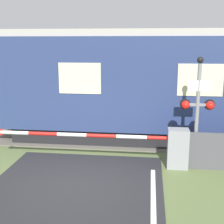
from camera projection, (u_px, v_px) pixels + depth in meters
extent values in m
plane|color=#5B6B3D|center=(78.00, 182.00, 8.21)|extent=(80.00, 80.00, 0.00)
cube|color=#666056|center=(102.00, 136.00, 12.22)|extent=(36.00, 3.20, 0.03)
cube|color=#595451|center=(99.00, 140.00, 11.51)|extent=(36.00, 0.08, 0.10)
cube|color=#595451|center=(105.00, 129.00, 12.90)|extent=(36.00, 0.08, 0.10)
cube|color=black|center=(191.00, 132.00, 11.75)|extent=(13.02, 2.54, 0.60)
cube|color=navy|center=(194.00, 82.00, 11.34)|extent=(14.16, 2.98, 3.19)
cube|color=#ADA89E|center=(197.00, 33.00, 10.96)|extent=(13.87, 2.74, 0.24)
cube|color=beige|center=(200.00, 80.00, 9.83)|extent=(1.42, 0.02, 1.02)
cube|color=beige|center=(80.00, 78.00, 10.30)|extent=(1.42, 0.02, 1.02)
cube|color=gray|center=(178.00, 148.00, 9.06)|extent=(0.60, 0.44, 1.17)
cylinder|color=gray|center=(178.00, 139.00, 9.00)|extent=(0.16, 0.16, 0.18)
cylinder|color=red|center=(162.00, 138.00, 9.05)|extent=(0.90, 0.11, 0.11)
cylinder|color=white|center=(132.00, 137.00, 9.16)|extent=(0.90, 0.11, 0.11)
cylinder|color=red|center=(101.00, 136.00, 9.27)|extent=(0.90, 0.11, 0.11)
cylinder|color=white|center=(72.00, 135.00, 9.37)|extent=(0.90, 0.11, 0.11)
cylinder|color=red|center=(43.00, 134.00, 9.48)|extent=(0.90, 0.11, 0.11)
cylinder|color=white|center=(15.00, 133.00, 9.59)|extent=(0.90, 0.11, 0.11)
cylinder|color=red|center=(1.00, 132.00, 9.64)|extent=(0.20, 0.02, 0.20)
cylinder|color=gray|center=(197.00, 117.00, 8.88)|extent=(0.11, 0.11, 3.03)
cube|color=gray|center=(198.00, 105.00, 8.80)|extent=(0.80, 0.07, 0.07)
sphere|color=red|center=(186.00, 105.00, 8.79)|extent=(0.24, 0.24, 0.24)
sphere|color=red|center=(210.00, 105.00, 8.71)|extent=(0.24, 0.24, 0.24)
cylinder|color=black|center=(185.00, 104.00, 8.90)|extent=(0.30, 0.06, 0.30)
cylinder|color=black|center=(210.00, 105.00, 8.82)|extent=(0.30, 0.06, 0.30)
cube|color=white|center=(199.00, 86.00, 8.64)|extent=(0.61, 0.02, 0.30)
sphere|color=black|center=(200.00, 60.00, 8.53)|extent=(0.18, 0.18, 0.18)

